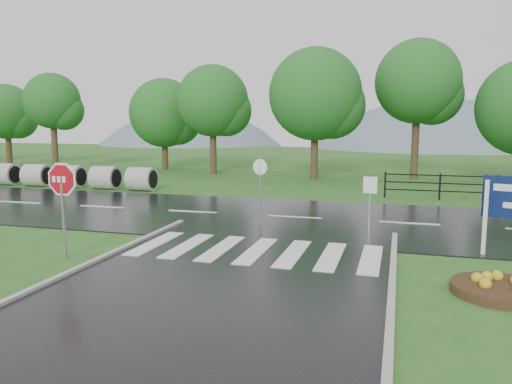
% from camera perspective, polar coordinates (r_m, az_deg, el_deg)
% --- Properties ---
extents(ground, '(120.00, 120.00, 0.00)m').
position_cam_1_polar(ground, '(9.03, -9.06, -14.81)').
color(ground, '#285D1F').
rests_on(ground, ground).
extents(main_road, '(90.00, 8.00, 0.04)m').
position_cam_1_polar(main_road, '(18.21, 4.41, -3.01)').
color(main_road, black).
rests_on(main_road, ground).
extents(crosswalk, '(6.50, 2.80, 0.02)m').
position_cam_1_polar(crosswalk, '(13.46, 0.05, -6.71)').
color(crosswalk, silver).
rests_on(crosswalk, ground).
extents(fence_west, '(9.58, 0.08, 1.20)m').
position_cam_1_polar(fence_west, '(24.03, 25.93, 0.64)').
color(fence_west, black).
rests_on(fence_west, ground).
extents(hills, '(102.00, 48.00, 48.00)m').
position_cam_1_polar(hills, '(74.96, 15.59, -6.93)').
color(hills, slate).
rests_on(hills, ground).
extents(treeline, '(83.20, 5.20, 10.00)m').
position_cam_1_polar(treeline, '(31.81, 11.32, 1.62)').
color(treeline, '#1C5C20').
rests_on(treeline, ground).
extents(culvert_pipes, '(11.80, 1.20, 1.20)m').
position_cam_1_polar(culvert_pipes, '(28.83, -22.11, 1.72)').
color(culvert_pipes, '#9E9B93').
rests_on(culvert_pipes, ground).
extents(stop_sign, '(1.17, 0.08, 2.63)m').
position_cam_1_polar(stop_sign, '(13.54, -21.28, 0.48)').
color(stop_sign, '#939399').
rests_on(stop_sign, ground).
extents(flower_bed, '(1.94, 1.94, 0.39)m').
position_cam_1_polar(flower_bed, '(11.46, 26.17, -9.78)').
color(flower_bed, '#332111').
rests_on(flower_bed, ground).
extents(reg_sign_small, '(0.41, 0.07, 1.86)m').
position_cam_1_polar(reg_sign_small, '(15.37, 12.89, -0.19)').
color(reg_sign_small, '#939399').
rests_on(reg_sign_small, ground).
extents(reg_sign_round, '(0.52, 0.15, 2.27)m').
position_cam_1_polar(reg_sign_round, '(16.49, 0.48, 0.90)').
color(reg_sign_round, '#939399').
rests_on(reg_sign_round, ground).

